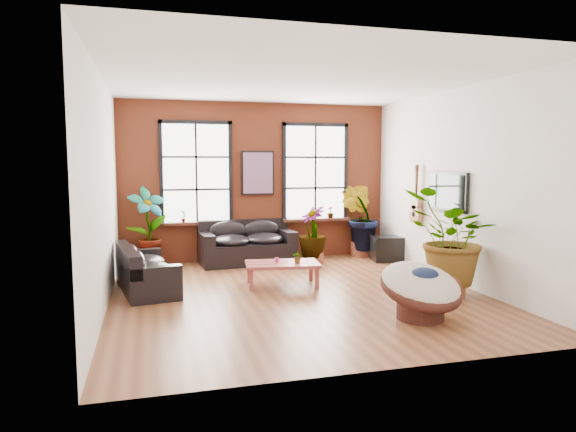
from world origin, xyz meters
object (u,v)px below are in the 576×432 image
at_px(coffee_table, 282,265).
at_px(papasan_chair, 421,288).
at_px(sofa_back, 246,244).
at_px(sofa_left, 144,271).

xyz_separation_m(coffee_table, papasan_chair, (1.39, -2.40, 0.07)).
xyz_separation_m(sofa_back, papasan_chair, (1.62, -4.60, 0.02)).
bearing_deg(sofa_back, coffee_table, -87.81).
xyz_separation_m(sofa_back, coffee_table, (0.24, -2.21, -0.05)).
height_order(coffee_table, papasan_chair, papasan_chair).
bearing_deg(sofa_left, papasan_chair, -135.03).
bearing_deg(sofa_back, sofa_left, -141.86).
distance_m(sofa_back, coffee_table, 2.22).
bearing_deg(sofa_left, sofa_back, -57.60).
relative_size(sofa_back, coffee_table, 1.51).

